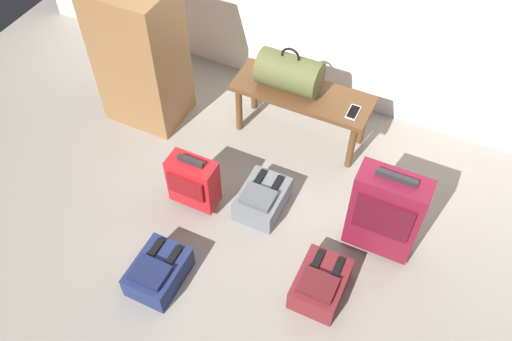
% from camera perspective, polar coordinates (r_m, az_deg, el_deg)
% --- Properties ---
extents(ground_plane, '(6.60, 6.60, 0.00)m').
position_cam_1_polar(ground_plane, '(3.46, 2.74, -9.32)').
color(ground_plane, gray).
extents(bench, '(1.00, 0.36, 0.44)m').
position_cam_1_polar(bench, '(3.88, 4.87, 7.57)').
color(bench, brown).
rests_on(bench, ground).
extents(duffel_bag_olive, '(0.44, 0.26, 0.34)m').
position_cam_1_polar(duffel_bag_olive, '(3.78, 3.56, 10.30)').
color(duffel_bag_olive, '#51562D').
rests_on(duffel_bag_olive, bench).
extents(cell_phone, '(0.07, 0.14, 0.01)m').
position_cam_1_polar(cell_phone, '(3.72, 10.24, 6.10)').
color(cell_phone, silver).
rests_on(cell_phone, bench).
extents(suitcase_upright_burgundy, '(0.42, 0.21, 0.72)m').
position_cam_1_polar(suitcase_upright_burgundy, '(3.29, 13.54, -4.39)').
color(suitcase_upright_burgundy, maroon).
rests_on(suitcase_upright_burgundy, ground).
extents(suitcase_small_red, '(0.32, 0.18, 0.46)m').
position_cam_1_polar(suitcase_small_red, '(3.54, -6.67, -1.18)').
color(suitcase_small_red, red).
rests_on(suitcase_small_red, ground).
extents(backpack_navy, '(0.28, 0.38, 0.21)m').
position_cam_1_polar(backpack_navy, '(3.36, -10.32, -10.50)').
color(backpack_navy, navy).
rests_on(backpack_navy, ground).
extents(backpack_grey, '(0.28, 0.38, 0.21)m').
position_cam_1_polar(backpack_grey, '(3.61, 0.67, -3.01)').
color(backpack_grey, slate).
rests_on(backpack_grey, ground).
extents(backpack_maroon, '(0.28, 0.38, 0.21)m').
position_cam_1_polar(backpack_maroon, '(3.29, 6.84, -11.83)').
color(backpack_maroon, maroon).
rests_on(backpack_maroon, ground).
extents(side_cabinet, '(0.56, 0.44, 1.10)m').
position_cam_1_polar(side_cabinet, '(4.03, -12.12, 11.84)').
color(side_cabinet, olive).
rests_on(side_cabinet, ground).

